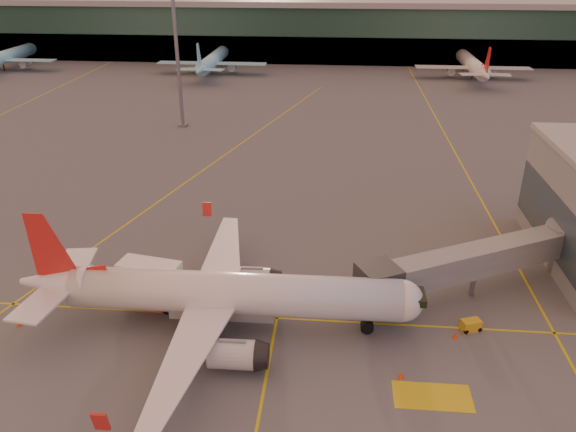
# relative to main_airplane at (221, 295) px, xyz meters

# --- Properties ---
(ground) EXTENTS (600.00, 600.00, 0.00)m
(ground) POSITION_rel_main_airplane_xyz_m (-0.30, -3.16, -3.53)
(ground) COLOR #4C4F54
(ground) RESTS_ON ground
(taxi_markings) EXTENTS (100.12, 173.00, 0.01)m
(taxi_markings) POSITION_rel_main_airplane_xyz_m (-7.62, 41.33, -3.53)
(taxi_markings) COLOR gold
(taxi_markings) RESTS_ON ground
(terminal) EXTENTS (400.00, 20.00, 17.60)m
(terminal) POSITION_rel_main_airplane_xyz_m (-0.30, 138.63, 5.23)
(terminal) COLOR #19382D
(terminal) RESTS_ON ground
(mast_west_near) EXTENTS (2.40, 2.40, 25.60)m
(mast_west_near) POSITION_rel_main_airplane_xyz_m (-20.30, 62.84, 11.33)
(mast_west_near) COLOR slate
(mast_west_near) RESTS_ON ground
(distant_aircraft_row) EXTENTS (225.00, 34.00, 13.00)m
(distant_aircraft_row) POSITION_rel_main_airplane_xyz_m (-54.05, 114.84, -3.53)
(distant_aircraft_row) COLOR #93E0F6
(distant_aircraft_row) RESTS_ON ground
(main_airplane) EXTENTS (35.96, 32.30, 10.87)m
(main_airplane) POSITION_rel_main_airplane_xyz_m (0.00, 0.00, 0.00)
(main_airplane) COLOR white
(main_airplane) RESTS_ON ground
(jet_bridge) EXTENTS (24.37, 14.72, 5.53)m
(jet_bridge) POSITION_rel_main_airplane_xyz_m (24.72, 8.12, 0.24)
(jet_bridge) COLOR slate
(jet_bridge) RESTS_ON ground
(catering_truck) EXTENTS (6.15, 3.58, 4.49)m
(catering_truck) POSITION_rel_main_airplane_xyz_m (-7.46, 3.16, -0.98)
(catering_truck) COLOR #AF1924
(catering_truck) RESTS_ON ground
(gpu_cart) EXTENTS (1.99, 1.57, 1.02)m
(gpu_cart) POSITION_rel_main_airplane_xyz_m (22.28, 1.66, -3.03)
(gpu_cart) COLOR gold
(gpu_cart) RESTS_ON ground
(pushback_tug) EXTENTS (4.28, 2.94, 2.01)m
(pushback_tug) POSITION_rel_main_airplane_xyz_m (14.62, 4.19, -2.72)
(pushback_tug) COLOR black
(pushback_tug) RESTS_ON ground
(cone_nose) EXTENTS (0.48, 0.48, 0.62)m
(cone_nose) POSITION_rel_main_airplane_xyz_m (20.78, 0.35, -3.24)
(cone_nose) COLOR red
(cone_nose) RESTS_ON ground
(cone_tail) EXTENTS (0.49, 0.49, 0.62)m
(cone_tail) POSITION_rel_main_airplane_xyz_m (-18.63, -1.36, -3.23)
(cone_tail) COLOR red
(cone_tail) RESTS_ON ground
(cone_wing_left) EXTENTS (0.45, 0.45, 0.58)m
(cone_wing_left) POSITION_rel_main_airplane_xyz_m (-2.15, 18.44, -3.25)
(cone_wing_left) COLOR red
(cone_wing_left) RESTS_ON ground
(cone_fwd) EXTENTS (0.48, 0.48, 0.62)m
(cone_fwd) POSITION_rel_main_airplane_xyz_m (15.48, -5.28, -3.24)
(cone_fwd) COLOR red
(cone_fwd) RESTS_ON ground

